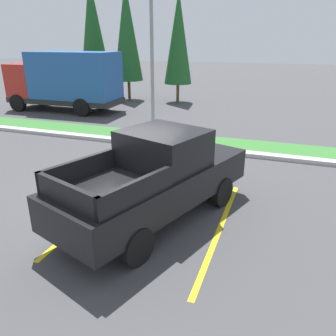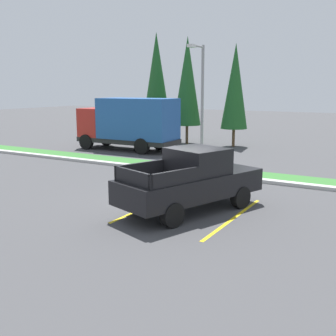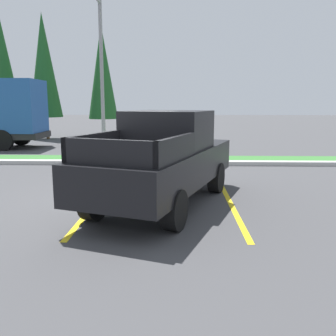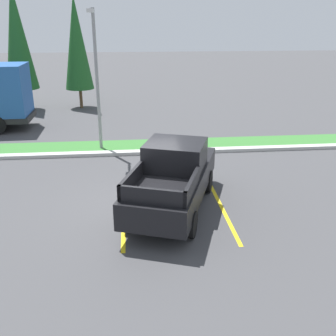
{
  "view_description": "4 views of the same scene",
  "coord_description": "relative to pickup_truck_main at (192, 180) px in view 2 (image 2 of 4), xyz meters",
  "views": [
    {
      "loc": [
        3.61,
        -6.93,
        4.0
      ],
      "look_at": [
        0.85,
        0.81,
        0.83
      ],
      "focal_mm": 35.48,
      "sensor_mm": 36.0,
      "label": 1
    },
    {
      "loc": [
        7.04,
        -12.38,
        4.06
      ],
      "look_at": [
        0.18,
        -0.52,
        1.41
      ],
      "focal_mm": 44.45,
      "sensor_mm": 36.0,
      "label": 2
    },
    {
      "loc": [
        1.35,
        -8.55,
        2.29
      ],
      "look_at": [
        1.08,
        0.19,
        0.73
      ],
      "focal_mm": 39.55,
      "sensor_mm": 36.0,
      "label": 3
    },
    {
      "loc": [
        -0.27,
        -11.47,
        5.65
      ],
      "look_at": [
        0.99,
        1.31,
        0.71
      ],
      "focal_mm": 42.02,
      "sensor_mm": 36.0,
      "label": 4
    }
  ],
  "objects": [
    {
      "name": "parking_line_far",
      "position": [
        1.53,
        -0.05,
        -1.04
      ],
      "size": [
        0.12,
        4.8,
        0.01
      ],
      "primitive_type": "cube",
      "color": "yellow",
      "rests_on": "ground"
    },
    {
      "name": "parking_line_near",
      "position": [
        -1.57,
        -0.05,
        -1.04
      ],
      "size": [
        0.12,
        4.8,
        0.01
      ],
      "primitive_type": "cube",
      "color": "yellow",
      "rests_on": "ground"
    },
    {
      "name": "curb_strip",
      "position": [
        -1.0,
        5.35,
        -0.97
      ],
      "size": [
        56.0,
        0.4,
        0.15
      ],
      "primitive_type": "cube",
      "color": "#B2B2AD",
      "rests_on": "ground"
    },
    {
      "name": "grass_median",
      "position": [
        -1.0,
        6.45,
        -1.01
      ],
      "size": [
        56.0,
        1.8,
        0.06
      ],
      "primitive_type": "cube",
      "color": "#387533",
      "rests_on": "ground"
    },
    {
      "name": "pickup_truck_main",
      "position": [
        0.0,
        0.0,
        0.0
      ],
      "size": [
        3.52,
        5.55,
        2.1
      ],
      "color": "black",
      "rests_on": "ground"
    },
    {
      "name": "cypress_tree_leftmost",
      "position": [
        -10.92,
        15.56,
        3.77
      ],
      "size": [
        2.12,
        2.12,
        8.17
      ],
      "color": "brown",
      "rests_on": "ground"
    },
    {
      "name": "cypress_tree_center",
      "position": [
        -4.46,
        15.28,
        3.1
      ],
      "size": [
        1.83,
        1.83,
        7.03
      ],
      "color": "brown",
      "rests_on": "ground"
    },
    {
      "name": "street_light",
      "position": [
        -2.63,
        6.07,
        2.51
      ],
      "size": [
        0.24,
        1.49,
        6.03
      ],
      "color": "gray",
      "rests_on": "ground"
    },
    {
      "name": "cypress_tree_left_inner",
      "position": [
        -7.99,
        15.02,
        3.47
      ],
      "size": [
        1.99,
        1.99,
        7.66
      ],
      "color": "brown",
      "rests_on": "ground"
    },
    {
      "name": "cargo_truck_distant",
      "position": [
        -9.79,
        10.28,
        0.81
      ],
      "size": [
        6.84,
        2.6,
        3.4
      ],
      "color": "black",
      "rests_on": "ground"
    },
    {
      "name": "ground_plane",
      "position": [
        -1.0,
        0.35,
        -1.04
      ],
      "size": [
        120.0,
        120.0,
        0.0
      ],
      "primitive_type": "plane",
      "color": "#424244"
    }
  ]
}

